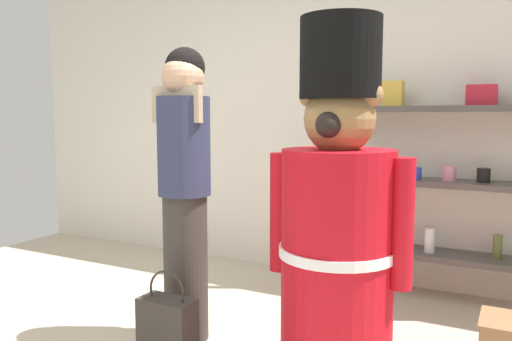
{
  "coord_description": "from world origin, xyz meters",
  "views": [
    {
      "loc": [
        1.27,
        -1.72,
        1.29
      ],
      "look_at": [
        0.04,
        0.63,
        1.0
      ],
      "focal_mm": 35.75,
      "sensor_mm": 36.0,
      "label": 1
    }
  ],
  "objects_px": {
    "teddy_bear_guard": "(338,223)",
    "person_shopper": "(185,183)",
    "shopping_bag": "(167,331)",
    "merchandise_shelf": "(433,175)"
  },
  "relations": [
    {
      "from": "merchandise_shelf",
      "to": "shopping_bag",
      "type": "relative_size",
      "value": 3.39
    },
    {
      "from": "shopping_bag",
      "to": "merchandise_shelf",
      "type": "bearing_deg",
      "value": 58.54
    },
    {
      "from": "merchandise_shelf",
      "to": "person_shopper",
      "type": "height_order",
      "value": "merchandise_shelf"
    },
    {
      "from": "person_shopper",
      "to": "shopping_bag",
      "type": "xyz_separation_m",
      "value": [
        0.1,
        -0.31,
        -0.72
      ]
    },
    {
      "from": "merchandise_shelf",
      "to": "teddy_bear_guard",
      "type": "xyz_separation_m",
      "value": [
        -0.25,
        -1.33,
        -0.11
      ]
    },
    {
      "from": "teddy_bear_guard",
      "to": "merchandise_shelf",
      "type": "bearing_deg",
      "value": 79.43
    },
    {
      "from": "teddy_bear_guard",
      "to": "shopping_bag",
      "type": "height_order",
      "value": "teddy_bear_guard"
    },
    {
      "from": "teddy_bear_guard",
      "to": "person_shopper",
      "type": "xyz_separation_m",
      "value": [
        -0.89,
        -0.04,
        0.15
      ]
    },
    {
      "from": "merchandise_shelf",
      "to": "teddy_bear_guard",
      "type": "distance_m",
      "value": 1.35
    },
    {
      "from": "merchandise_shelf",
      "to": "shopping_bag",
      "type": "height_order",
      "value": "merchandise_shelf"
    }
  ]
}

